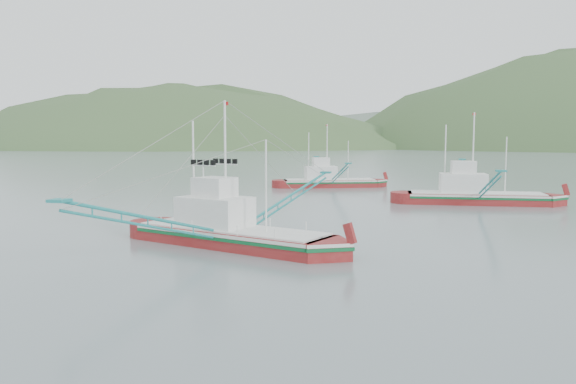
# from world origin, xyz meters

# --- Properties ---
(ground) EXTENTS (1200.00, 1200.00, 0.00)m
(ground) POSITION_xyz_m (0.00, 0.00, 0.00)
(ground) COLOR slate
(ground) RESTS_ON ground
(main_boat) EXTENTS (15.20, 25.85, 10.79)m
(main_boat) POSITION_xyz_m (-2.53, -0.47, 2.13)
(main_boat) COLOR maroon
(main_boat) RESTS_ON ground
(bg_boat_far) EXTENTS (14.41, 24.44, 10.26)m
(bg_boat_far) POSITION_xyz_m (-3.85, 47.07, 2.03)
(bg_boat_far) COLOR maroon
(bg_boat_far) RESTS_ON ground
(bg_boat_right) EXTENTS (15.40, 27.47, 11.12)m
(bg_boat_right) POSITION_xyz_m (15.86, 29.59, 1.53)
(bg_boat_right) COLOR maroon
(bg_boat_right) RESTS_ON ground
(headland_left) EXTENTS (448.00, 308.00, 210.00)m
(headland_left) POSITION_xyz_m (-180.00, 360.00, 0.00)
(headland_left) COLOR #3A582D
(headland_left) RESTS_ON ground
(ridge_distant) EXTENTS (960.00, 400.00, 240.00)m
(ridge_distant) POSITION_xyz_m (30.00, 560.00, 0.00)
(ridge_distant) COLOR slate
(ridge_distant) RESTS_ON ground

